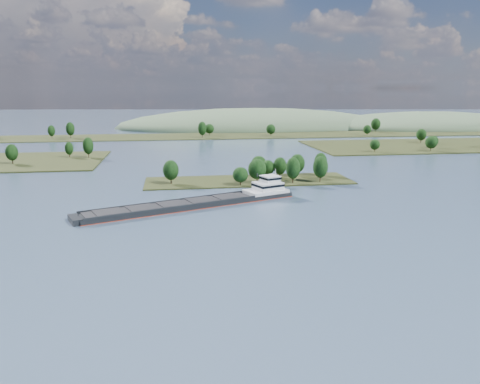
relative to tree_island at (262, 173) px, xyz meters
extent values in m
plane|color=#3C5168|center=(-6.28, -59.31, -4.07)|extent=(1800.00, 1800.00, 0.00)
cube|color=black|center=(-6.28, 0.69, -4.07)|extent=(100.00, 30.00, 1.20)
cylinder|color=black|center=(13.27, -9.41, -1.45)|extent=(0.50, 0.50, 4.03)
ellipsoid|color=black|center=(13.27, -9.41, 3.67)|extent=(6.87, 6.87, 10.37)
cylinder|color=black|center=(0.69, 11.30, -1.79)|extent=(0.50, 0.50, 3.36)
ellipsoid|color=black|center=(0.69, 11.30, 2.49)|extent=(8.16, 8.16, 8.64)
cylinder|color=black|center=(-3.49, -7.08, -1.58)|extent=(0.50, 0.50, 3.78)
ellipsoid|color=black|center=(-3.49, -7.08, 3.23)|extent=(8.69, 8.69, 9.72)
cylinder|color=black|center=(4.38, 5.74, -2.01)|extent=(0.50, 0.50, 2.91)
ellipsoid|color=black|center=(4.38, 5.74, 1.69)|extent=(6.70, 6.70, 7.49)
cylinder|color=black|center=(-11.98, -10.59, -2.09)|extent=(0.50, 0.50, 2.76)
ellipsoid|color=black|center=(-11.98, -10.59, 1.41)|extent=(7.31, 7.31, 7.09)
cylinder|color=black|center=(-43.76, -3.08, -1.62)|extent=(0.50, 0.50, 3.70)
ellipsoid|color=black|center=(-43.76, -3.08, 3.08)|extent=(7.43, 7.43, 9.51)
cylinder|color=black|center=(10.17, 4.37, -1.76)|extent=(0.50, 0.50, 3.41)
ellipsoid|color=black|center=(10.17, 4.37, 2.57)|extent=(6.70, 6.70, 8.77)
cylinder|color=black|center=(32.17, 7.48, -1.54)|extent=(0.50, 0.50, 3.86)
ellipsoid|color=black|center=(32.17, 7.48, 3.37)|extent=(6.69, 6.69, 9.93)
cylinder|color=black|center=(26.90, -8.64, -1.43)|extent=(0.50, 0.50, 4.08)
ellipsoid|color=black|center=(26.90, -8.64, 3.77)|extent=(7.22, 7.22, 10.50)
cylinder|color=black|center=(19.92, 7.48, -1.60)|extent=(0.50, 0.50, 3.73)
ellipsoid|color=black|center=(19.92, 7.48, 3.13)|extent=(7.67, 7.67, 9.59)
cylinder|color=black|center=(-96.11, 89.22, -1.12)|extent=(0.50, 0.50, 4.30)
ellipsoid|color=black|center=(-96.11, 89.22, 4.35)|extent=(6.78, 6.78, 11.06)
cylinder|color=black|center=(-108.54, 92.10, -1.63)|extent=(0.50, 0.50, 3.28)
ellipsoid|color=black|center=(-108.54, 92.10, 2.53)|extent=(5.38, 5.38, 8.42)
cylinder|color=black|center=(-136.27, 69.10, -1.34)|extent=(0.50, 0.50, 3.85)
ellipsoid|color=black|center=(-136.27, 69.10, 3.55)|extent=(7.10, 7.10, 9.90)
cylinder|color=black|center=(97.94, 88.77, -1.82)|extent=(0.50, 0.50, 2.89)
ellipsoid|color=black|center=(97.94, 88.77, 1.85)|extent=(6.99, 6.99, 7.44)
cylinder|color=black|center=(139.73, 87.79, -1.55)|extent=(0.50, 0.50, 3.44)
ellipsoid|color=black|center=(139.73, 87.79, 2.83)|extent=(8.43, 8.43, 8.85)
cylinder|color=black|center=(150.51, 102.43, -1.77)|extent=(0.50, 0.50, 3.00)
ellipsoid|color=black|center=(150.51, 102.43, 2.04)|extent=(6.20, 6.20, 7.71)
cylinder|color=black|center=(159.26, 136.55, -1.39)|extent=(0.50, 0.50, 3.75)
ellipsoid|color=black|center=(159.26, 136.55, 3.37)|extent=(8.16, 8.16, 9.64)
cube|color=black|center=(-6.28, 220.69, -4.07)|extent=(900.00, 60.00, 1.20)
cylinder|color=black|center=(-148.64, 217.09, -1.53)|extent=(0.50, 0.50, 3.87)
ellipsoid|color=black|center=(-148.64, 217.09, 3.39)|extent=(6.42, 6.42, 9.95)
cylinder|color=black|center=(140.41, 200.83, -1.83)|extent=(0.50, 0.50, 3.28)
ellipsoid|color=black|center=(140.41, 200.83, 2.35)|extent=(7.31, 7.31, 8.45)
cylinder|color=black|center=(-7.10, 224.79, -1.70)|extent=(0.50, 0.50, 3.54)
ellipsoid|color=black|center=(-7.10, 224.79, 2.80)|extent=(9.04, 9.04, 9.10)
cylinder|color=black|center=(163.67, 234.13, -1.17)|extent=(0.50, 0.50, 4.59)
ellipsoid|color=black|center=(163.67, 234.13, 4.67)|extent=(9.52, 9.52, 11.81)
cylinder|color=black|center=(-132.48, 217.36, -1.11)|extent=(0.50, 0.50, 4.71)
ellipsoid|color=black|center=(-132.48, 217.36, 4.88)|extent=(7.73, 7.73, 12.12)
cylinder|color=black|center=(49.27, 209.64, -1.66)|extent=(0.50, 0.50, 3.62)
ellipsoid|color=black|center=(49.27, 209.64, 2.95)|extent=(8.71, 8.71, 9.32)
cylinder|color=black|center=(-15.25, 203.57, -1.08)|extent=(0.50, 0.50, 4.77)
ellipsoid|color=black|center=(-15.25, 203.57, 4.99)|extent=(7.66, 7.66, 12.28)
ellipsoid|color=#465D40|center=(253.72, 290.69, -4.07)|extent=(260.00, 140.00, 36.00)
ellipsoid|color=#465D40|center=(53.72, 320.69, -4.07)|extent=(320.00, 160.00, 44.00)
cube|color=black|center=(-35.58, -45.48, -3.53)|extent=(84.12, 42.25, 2.37)
cube|color=#9D2A11|center=(-35.58, -45.48, -4.01)|extent=(84.40, 42.53, 0.27)
cube|color=black|center=(-45.57, -43.80, -2.02)|extent=(62.23, 25.39, 0.86)
cube|color=black|center=(-41.62, -53.61, -2.02)|extent=(62.23, 25.39, 0.86)
cube|color=black|center=(-43.59, -48.71, -2.18)|extent=(63.69, 33.19, 0.32)
cube|color=black|center=(-65.62, -57.57, -1.86)|extent=(12.31, 11.84, 0.38)
cube|color=black|center=(-54.60, -53.14, -1.86)|extent=(12.31, 11.84, 0.38)
cube|color=black|center=(-43.59, -48.71, -1.86)|extent=(12.31, 11.84, 0.38)
cube|color=black|center=(-32.58, -44.27, -1.86)|extent=(12.31, 11.84, 0.38)
cube|color=black|center=(-21.57, -39.84, -1.86)|extent=(12.31, 11.84, 0.38)
cube|color=black|center=(-76.13, -61.81, -3.10)|extent=(6.63, 10.22, 2.16)
cylinder|color=black|center=(-75.13, -61.40, -1.59)|extent=(0.34, 0.34, 2.37)
cube|color=silver|center=(-4.55, -32.99, -1.69)|extent=(19.89, 16.06, 1.29)
cube|color=silver|center=(-3.55, -32.59, 0.46)|extent=(13.23, 12.04, 3.24)
cube|color=black|center=(-3.55, -32.59, 0.90)|extent=(13.52, 12.32, 0.97)
cube|color=silver|center=(-2.55, -32.18, 3.27)|extent=(8.42, 8.42, 2.37)
cube|color=black|center=(-2.55, -32.18, 3.70)|extent=(8.71, 8.71, 0.86)
cube|color=silver|center=(-2.55, -32.18, 4.56)|extent=(8.99, 8.99, 0.22)
cylinder|color=silver|center=(-0.05, -31.18, 5.86)|extent=(0.28, 0.28, 2.81)
cylinder|color=black|center=(-7.76, -30.79, 4.78)|extent=(0.70, 0.70, 1.29)
camera|label=1|loc=(-42.95, -220.54, 40.47)|focal=35.00mm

